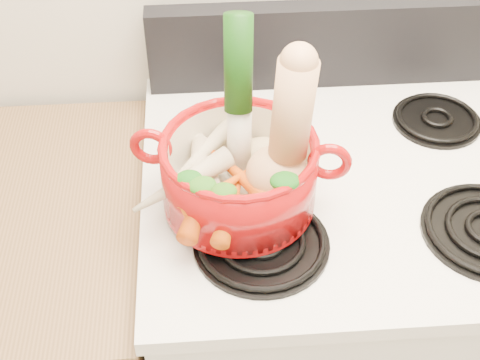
{
  "coord_description": "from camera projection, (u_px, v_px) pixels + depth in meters",
  "views": [
    {
      "loc": [
        -0.28,
        0.52,
        1.77
      ],
      "look_at": [
        -0.22,
        1.31,
        1.04
      ],
      "focal_mm": 50.0,
      "sensor_mm": 36.0,
      "label": 1
    }
  ],
  "objects": [
    {
      "name": "leek",
      "position": [
        239.0,
        98.0,
        1.07
      ],
      "size": [
        0.05,
        0.1,
        0.3
      ],
      "primitive_type": "cylinder",
      "rotation": [
        -0.18,
        0.0,
        -0.09
      ],
      "color": "silver",
      "rests_on": "dutch_oven"
    },
    {
      "name": "parsnip_4",
      "position": [
        205.0,
        150.0,
        1.13
      ],
      "size": [
        0.16,
        0.18,
        0.06
      ],
      "primitive_type": "cone",
      "rotation": [
        1.66,
        0.0,
        -0.73
      ],
      "color": "beige",
      "rests_on": "dutch_oven"
    },
    {
      "name": "control_backsplash",
      "position": [
        332.0,
        44.0,
        1.38
      ],
      "size": [
        0.76,
        0.05,
        0.18
      ],
      "primitive_type": "cube",
      "color": "black",
      "rests_on": "cooktop"
    },
    {
      "name": "burner_back_right",
      "position": [
        437.0,
        119.0,
        1.33
      ],
      "size": [
        0.17,
        0.17,
        0.02
      ],
      "primitive_type": "cylinder",
      "color": "black",
      "rests_on": "cooktop"
    },
    {
      "name": "parsnip_2",
      "position": [
        204.0,
        152.0,
        1.14
      ],
      "size": [
        0.09,
        0.18,
        0.05
      ],
      "primitive_type": "cone",
      "rotation": [
        1.66,
        0.0,
        0.29
      ],
      "color": "beige",
      "rests_on": "dutch_oven"
    },
    {
      "name": "ginger",
      "position": [
        260.0,
        152.0,
        1.16
      ],
      "size": [
        0.09,
        0.07,
        0.04
      ],
      "primitive_type": "ellipsoid",
      "rotation": [
        0.0,
        0.0,
        0.19
      ],
      "color": "tan",
      "rests_on": "dutch_oven"
    },
    {
      "name": "carrot_0",
      "position": [
        231.0,
        208.0,
        1.07
      ],
      "size": [
        0.07,
        0.16,
        0.04
      ],
      "primitive_type": "cone",
      "rotation": [
        1.66,
        0.0,
        -0.29
      ],
      "color": "#D5470A",
      "rests_on": "dutch_oven"
    },
    {
      "name": "pot_handle_right",
      "position": [
        330.0,
        162.0,
        1.06
      ],
      "size": [
        0.07,
        0.03,
        0.07
      ],
      "primitive_type": "torus",
      "rotation": [
        1.57,
        0.0,
        -0.2
      ],
      "color": "#990A0A",
      "rests_on": "dutch_oven"
    },
    {
      "name": "cooktop",
      "position": [
        355.0,
        180.0,
        1.23
      ],
      "size": [
        0.78,
        0.67,
        0.03
      ],
      "primitive_type": "cube",
      "color": "white",
      "rests_on": "stove_body"
    },
    {
      "name": "burner_back_left",
      "position": [
        247.0,
        127.0,
        1.31
      ],
      "size": [
        0.17,
        0.17,
        0.02
      ],
      "primitive_type": "cylinder",
      "color": "black",
      "rests_on": "cooktop"
    },
    {
      "name": "carrot_2",
      "position": [
        249.0,
        185.0,
        1.09
      ],
      "size": [
        0.14,
        0.18,
        0.05
      ],
      "primitive_type": "cone",
      "rotation": [
        1.66,
        0.0,
        0.62
      ],
      "color": "#D54E0A",
      "rests_on": "dutch_oven"
    },
    {
      "name": "dutch_oven",
      "position": [
        239.0,
        174.0,
        1.1
      ],
      "size": [
        0.3,
        0.3,
        0.13
      ],
      "primitive_type": "cylinder",
      "rotation": [
        0.0,
        0.0,
        -0.2
      ],
      "color": "#990A0A",
      "rests_on": "burner_front_left"
    },
    {
      "name": "stove_body",
      "position": [
        331.0,
        329.0,
        1.55
      ],
      "size": [
        0.76,
        0.65,
        0.92
      ],
      "primitive_type": "cube",
      "color": "silver",
      "rests_on": "floor"
    },
    {
      "name": "carrot_3",
      "position": [
        216.0,
        194.0,
        1.07
      ],
      "size": [
        0.13,
        0.11,
        0.04
      ],
      "primitive_type": "cone",
      "rotation": [
        1.66,
        0.0,
        -0.9
      ],
      "color": "#D8630A",
      "rests_on": "dutch_oven"
    },
    {
      "name": "parsnip_0",
      "position": [
        207.0,
        163.0,
        1.14
      ],
      "size": [
        0.09,
        0.22,
        0.06
      ],
      "primitive_type": "cone",
      "rotation": [
        1.66,
        0.0,
        0.23
      ],
      "color": "beige",
      "rests_on": "dutch_oven"
    },
    {
      "name": "pot_handle_left",
      "position": [
        151.0,
        146.0,
        1.08
      ],
      "size": [
        0.07,
        0.03,
        0.07
      ],
      "primitive_type": "torus",
      "rotation": [
        1.57,
        0.0,
        -0.2
      ],
      "color": "#990A0A",
      "rests_on": "dutch_oven"
    },
    {
      "name": "burner_front_left",
      "position": [
        261.0,
        242.0,
        1.09
      ],
      "size": [
        0.22,
        0.22,
        0.02
      ],
      "primitive_type": "cylinder",
      "color": "black",
      "rests_on": "cooktop"
    },
    {
      "name": "squash",
      "position": [
        284.0,
        133.0,
        1.03
      ],
      "size": [
        0.13,
        0.12,
        0.27
      ],
      "primitive_type": null,
      "rotation": [
        0.0,
        0.05,
        -0.13
      ],
      "color": "tan",
      "rests_on": "dutch_oven"
    },
    {
      "name": "parsnip_1",
      "position": [
        196.0,
        182.0,
        1.1
      ],
      "size": [
        0.06,
        0.18,
        0.05
      ],
      "primitive_type": "cone",
      "rotation": [
        1.66,
        0.0,
        -0.15
      ],
      "color": "beige",
      "rests_on": "dutch_oven"
    },
    {
      "name": "carrot_1",
      "position": [
        199.0,
        202.0,
        1.06
      ],
      "size": [
        0.08,
        0.17,
        0.05
      ],
      "primitive_type": "cone",
      "rotation": [
        1.66,
        0.0,
        -0.27
      ],
      "color": "#C24409",
      "rests_on": "dutch_oven"
    },
    {
      "name": "parsnip_3",
      "position": [
        182.0,
        181.0,
        1.08
      ],
      "size": [
        0.18,
        0.13,
        0.06
      ],
      "primitive_type": "cone",
      "rotation": [
        1.66,
        0.0,
        -1.05
      ],
      "color": "beige",
      "rests_on": "dutch_oven"
    }
  ]
}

